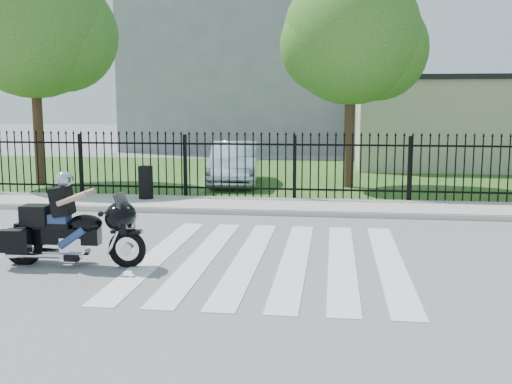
# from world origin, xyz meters

# --- Properties ---
(ground) EXTENTS (120.00, 120.00, 0.00)m
(ground) POSITION_xyz_m (0.00, 0.00, 0.00)
(ground) COLOR slate
(ground) RESTS_ON ground
(crosswalk) EXTENTS (5.00, 5.50, 0.01)m
(crosswalk) POSITION_xyz_m (0.00, 0.00, 0.01)
(crosswalk) COLOR silver
(crosswalk) RESTS_ON ground
(sidewalk) EXTENTS (40.00, 2.00, 0.12)m
(sidewalk) POSITION_xyz_m (0.00, 5.00, 0.06)
(sidewalk) COLOR #ADAAA3
(sidewalk) RESTS_ON ground
(curb) EXTENTS (40.00, 0.12, 0.12)m
(curb) POSITION_xyz_m (0.00, 4.00, 0.06)
(curb) COLOR #ADAAA3
(curb) RESTS_ON ground
(grass_strip) EXTENTS (40.00, 12.00, 0.02)m
(grass_strip) POSITION_xyz_m (0.00, 12.00, 0.01)
(grass_strip) COLOR #24501B
(grass_strip) RESTS_ON ground
(iron_fence) EXTENTS (26.00, 0.04, 1.80)m
(iron_fence) POSITION_xyz_m (0.00, 6.00, 0.90)
(iron_fence) COLOR black
(iron_fence) RESTS_ON ground
(tree_left) EXTENTS (4.80, 4.80, 7.58)m
(tree_left) POSITION_xyz_m (-8.50, 8.50, 5.17)
(tree_left) COLOR #382316
(tree_left) RESTS_ON ground
(tree_mid) EXTENTS (4.20, 4.20, 6.78)m
(tree_mid) POSITION_xyz_m (1.50, 9.00, 4.67)
(tree_mid) COLOR #382316
(tree_mid) RESTS_ON ground
(building_low) EXTENTS (10.00, 6.00, 3.50)m
(building_low) POSITION_xyz_m (7.00, 16.00, 1.75)
(building_low) COLOR #B5AC97
(building_low) RESTS_ON ground
(building_low_roof) EXTENTS (10.20, 6.20, 0.20)m
(building_low_roof) POSITION_xyz_m (7.00, 16.00, 3.60)
(building_low_roof) COLOR black
(building_low_roof) RESTS_ON building_low
(building_tall) EXTENTS (15.00, 10.00, 12.00)m
(building_tall) POSITION_xyz_m (-3.00, 26.00, 6.00)
(building_tall) COLOR #92959A
(building_tall) RESTS_ON ground
(motorcycle_rider) EXTENTS (2.42, 0.75, 1.60)m
(motorcycle_rider) POSITION_xyz_m (-3.24, -0.82, 0.65)
(motorcycle_rider) COLOR black
(motorcycle_rider) RESTS_ON ground
(parked_car) EXTENTS (1.87, 4.32, 1.38)m
(parked_car) POSITION_xyz_m (-2.15, 9.22, 0.71)
(parked_car) COLOR #A8BCD3
(parked_car) RESTS_ON grass_strip
(litter_bin) EXTENTS (0.44, 0.44, 0.87)m
(litter_bin) POSITION_xyz_m (-3.93, 5.36, 0.55)
(litter_bin) COLOR black
(litter_bin) RESTS_ON sidewalk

